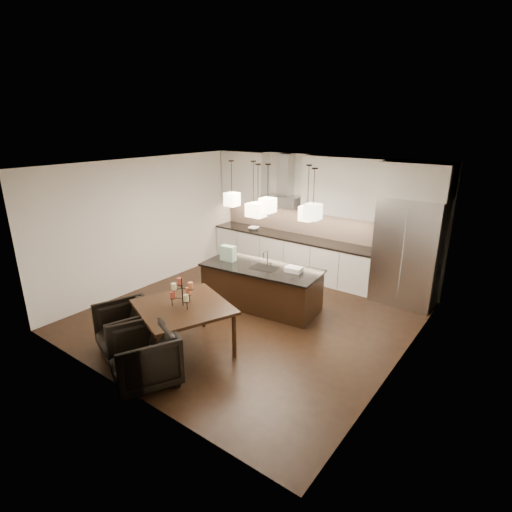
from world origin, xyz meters
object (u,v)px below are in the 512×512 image
Objects in this scene: armchair_left at (127,329)px; armchair_right at (144,357)px; island_body at (261,287)px; dining_table at (185,328)px; refrigerator at (408,252)px.

armchair_right is (0.87, -0.35, 0.01)m from armchair_left.
armchair_left is at bearing -176.00° from armchair_right.
armchair_right reaches higher than island_body.
armchair_right reaches higher than armchair_left.
dining_table is 1.53× the size of armchair_left.
refrigerator is 5.30m from armchair_right.
island_body is 2.71m from armchair_left.
armchair_right is at bearing -58.85° from dining_table.
refrigerator is 2.49× the size of armchair_left.
island_body is at bearing 118.44° from armchair_right.
refrigerator reaches higher than island_body.
refrigerator reaches higher than armchair_left.
island_body is (-2.19, -1.89, -0.68)m from refrigerator.
armchair_right is (0.13, -2.95, 0.01)m from island_body.
armchair_left is 0.97× the size of armchair_right.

